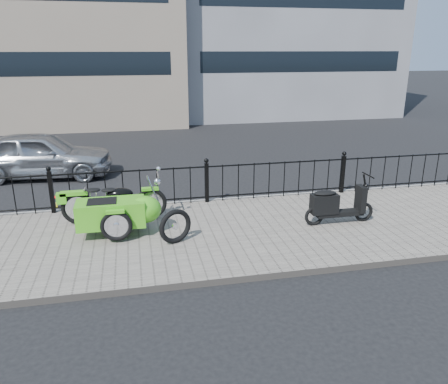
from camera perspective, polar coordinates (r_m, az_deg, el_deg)
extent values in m
plane|color=black|center=(9.39, -0.87, -4.55)|extent=(120.00, 120.00, 0.00)
cube|color=#6B635A|center=(8.92, -0.25, -5.42)|extent=(30.00, 3.80, 0.12)
cube|color=gray|center=(10.69, -2.37, -1.32)|extent=(30.00, 0.10, 0.12)
cylinder|color=black|center=(10.28, -2.31, 3.31)|extent=(14.00, 0.04, 0.04)
cylinder|color=black|center=(10.50, -2.26, -0.65)|extent=(14.00, 0.04, 0.04)
cube|color=black|center=(10.42, -21.61, -0.03)|extent=(0.09, 0.09, 0.96)
sphere|color=black|center=(10.27, -21.95, 2.83)|extent=(0.11, 0.11, 0.11)
cube|color=black|center=(10.39, -2.28, 1.23)|extent=(0.09, 0.09, 0.96)
sphere|color=black|center=(10.24, -2.32, 4.12)|extent=(0.11, 0.11, 0.11)
cube|color=black|center=(11.48, 15.21, 2.25)|extent=(0.09, 0.09, 0.96)
sphere|color=black|center=(11.35, 15.44, 4.87)|extent=(0.11, 0.11, 0.11)
cube|color=black|center=(20.98, -24.83, 14.91)|extent=(12.50, 0.06, 1.00)
cube|color=black|center=(23.20, 10.34, 16.40)|extent=(10.50, 0.06, 1.00)
torus|color=black|center=(9.52, -9.54, -1.48)|extent=(0.69, 0.09, 0.69)
torus|color=black|center=(9.59, -18.51, -2.05)|extent=(0.69, 0.09, 0.69)
torus|color=black|center=(8.46, -13.88, -4.35)|extent=(0.60, 0.08, 0.60)
cube|color=gray|center=(9.52, -14.05, -1.66)|extent=(0.34, 0.22, 0.24)
cylinder|color=black|center=(9.55, -14.02, -2.06)|extent=(1.40, 0.04, 0.04)
ellipsoid|color=black|center=(9.44, -13.44, -0.24)|extent=(0.54, 0.29, 0.26)
cylinder|color=silver|center=(9.34, -8.63, 2.17)|extent=(0.03, 0.56, 0.03)
cylinder|color=silver|center=(9.43, -9.27, 0.32)|extent=(0.25, 0.04, 0.59)
sphere|color=silver|center=(9.38, -8.71, 1.35)|extent=(0.15, 0.15, 0.15)
cube|color=#4CBA1F|center=(9.42, -9.64, 0.41)|extent=(0.36, 0.12, 0.06)
cube|color=#4CBA1F|center=(9.49, -19.02, -0.15)|extent=(0.55, 0.16, 0.08)
ellipsoid|color=black|center=(9.42, -14.81, 0.25)|extent=(0.31, 0.22, 0.08)
ellipsoid|color=black|center=(9.44, -16.76, 0.23)|extent=(0.31, 0.22, 0.08)
sphere|color=red|center=(9.56, -21.05, -0.62)|extent=(0.07, 0.07, 0.07)
cube|color=yellow|center=(9.72, -20.97, -1.45)|extent=(0.02, 0.14, 0.10)
cube|color=#4CBA1F|center=(8.78, -14.54, -2.67)|extent=(1.30, 0.62, 0.50)
ellipsoid|color=#4CBA1F|center=(8.76, -10.31, -2.24)|extent=(0.65, 0.60, 0.54)
cube|color=black|center=(8.72, -15.64, -1.32)|extent=(0.55, 0.43, 0.06)
cube|color=#4CBA1F|center=(8.36, -14.03, -2.51)|extent=(0.34, 0.11, 0.06)
torus|color=black|center=(9.76, 17.78, -2.48)|extent=(0.42, 0.07, 0.42)
torus|color=black|center=(9.27, 11.71, -3.07)|extent=(0.42, 0.07, 0.42)
cube|color=black|center=(9.50, 14.83, -2.69)|extent=(1.02, 0.22, 0.10)
cube|color=black|center=(9.26, 12.97, -1.52)|extent=(0.56, 0.27, 0.41)
ellipsoid|color=black|center=(9.19, 13.07, -0.14)|extent=(0.48, 0.24, 0.09)
cube|color=black|center=(9.61, 17.42, -0.85)|extent=(0.12, 0.31, 0.56)
cylinder|color=black|center=(9.56, 17.97, 0.91)|extent=(0.16, 0.04, 0.45)
cylinder|color=black|center=(9.52, 18.30, 2.10)|extent=(0.03, 0.45, 0.03)
torus|color=black|center=(8.28, -6.38, -4.48)|extent=(0.65, 0.37, 0.68)
imported|color=#AFB1B6|center=(13.87, -22.82, 4.51)|extent=(4.12, 1.93, 1.36)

